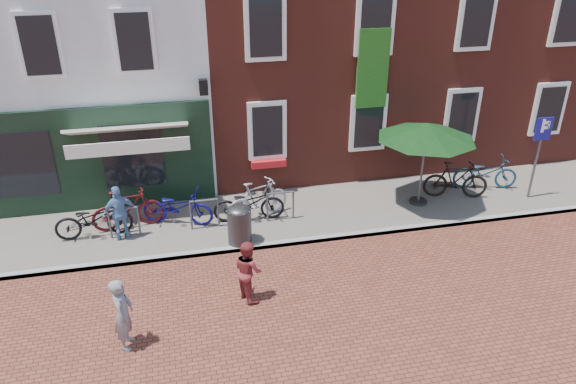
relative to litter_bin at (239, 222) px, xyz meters
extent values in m
plane|color=brown|center=(0.72, -0.30, -0.66)|extent=(80.00, 80.00, 0.00)
cube|color=slate|center=(1.72, 1.20, -0.61)|extent=(24.00, 3.00, 0.10)
cube|color=silver|center=(-4.28, 6.70, 3.84)|extent=(8.00, 8.00, 9.00)
cylinder|color=#373639|center=(0.00, 0.00, -0.12)|extent=(0.59, 0.59, 0.89)
ellipsoid|color=#373639|center=(0.00, 0.00, 0.39)|extent=(0.59, 0.59, 0.27)
cylinder|color=#4C4C4F|center=(8.51, 0.62, 0.61)|extent=(0.07, 0.07, 2.35)
cube|color=navy|center=(8.51, 0.60, 1.54)|extent=(0.50, 0.04, 0.65)
cylinder|color=#4C4C4F|center=(5.25, 1.00, -0.52)|extent=(0.50, 0.50, 0.08)
cylinder|color=#4C4C4F|center=(5.25, 1.00, 0.57)|extent=(0.06, 0.06, 2.26)
cone|color=#113712|center=(5.25, 1.00, 1.70)|extent=(2.69, 2.69, 0.45)
imported|color=gray|center=(-2.59, -3.05, 0.08)|extent=(0.43, 0.59, 1.49)
imported|color=maroon|center=(-0.11, -2.09, 0.03)|extent=(0.73, 0.81, 1.38)
imported|color=#6088B7|center=(-2.85, 0.85, 0.16)|extent=(0.91, 0.57, 1.44)
imported|color=black|center=(-3.52, 1.08, -0.07)|extent=(1.92, 0.77, 0.99)
imported|color=#530F12|center=(-2.70, 1.34, -0.01)|extent=(1.88, 0.77, 1.10)
imported|color=#0C0955|center=(-1.45, 1.29, -0.07)|extent=(1.99, 1.27, 0.99)
imported|color=#A5A5A8|center=(0.65, 1.14, -0.01)|extent=(1.89, 1.11, 1.10)
imported|color=black|center=(0.40, 1.07, -0.07)|extent=(1.92, 0.78, 0.99)
imported|color=black|center=(6.39, 1.10, -0.01)|extent=(1.90, 1.02, 1.10)
imported|color=#173B4F|center=(7.56, 1.47, -0.07)|extent=(1.98, 1.09, 0.99)
camera|label=1|loc=(-1.33, -11.38, 6.53)|focal=33.45mm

